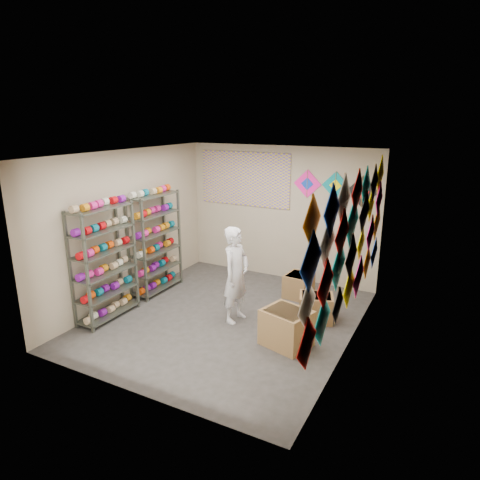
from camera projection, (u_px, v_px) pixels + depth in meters
The scene contains 12 objects.
ground at pixel (226, 319), 7.11m from camera, with size 4.50×4.50×0.00m, color #33302D.
room_walls at pixel (225, 223), 6.66m from camera, with size 4.50×4.50×4.50m.
shelf_rack_front at pixel (104, 263), 6.92m from camera, with size 0.40×1.10×1.90m, color #4C5147.
shelf_rack_back at pixel (155, 243), 8.03m from camera, with size 0.40×1.10×1.90m, color #4C5147.
string_spools at pixel (131, 247), 7.45m from camera, with size 0.12×2.36×0.12m.
kite_wall_display at pixel (353, 240), 5.78m from camera, with size 0.06×4.30×2.09m.
back_wall_kites at pixel (335, 187), 7.98m from camera, with size 1.62×0.02×0.64m.
poster at pixel (245, 179), 8.81m from camera, with size 2.00×0.01×1.10m, color #6B50AE.
shopkeeper at pixel (236, 275), 6.86m from camera, with size 0.43×0.61×1.58m, color silver.
carton_a at pixel (286, 328), 6.23m from camera, with size 0.65×0.54×0.54m, color olive.
carton_b at pixel (316, 308), 7.00m from camera, with size 0.54×0.44×0.44m, color olive.
carton_c at pixel (299, 286), 7.93m from camera, with size 0.45×0.50×0.43m, color olive.
Camera 1 is at (3.20, -5.63, 3.23)m, focal length 32.00 mm.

